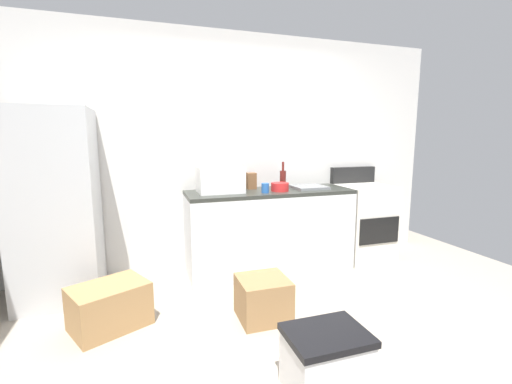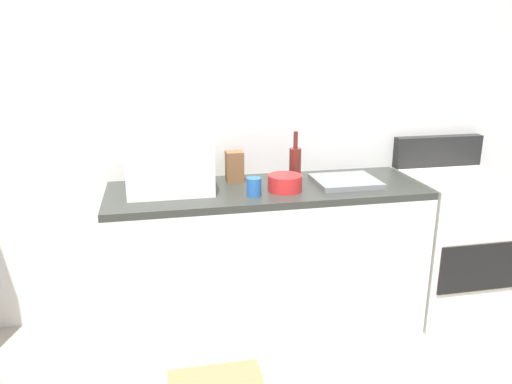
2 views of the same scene
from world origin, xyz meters
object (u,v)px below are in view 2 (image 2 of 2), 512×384
object	(u,v)px
microwave	(170,167)
knife_block	(234,166)
wine_bottle	(295,163)
stove_oven	(450,240)
coffee_mug	(254,187)
mixing_bowl	(285,183)

from	to	relation	value
microwave	knife_block	size ratio (longest dim) A/B	2.56
microwave	wine_bottle	size ratio (longest dim) A/B	1.53
stove_oven	coffee_mug	world-z (taller)	stove_oven
knife_block	mixing_bowl	distance (m)	0.35
coffee_mug	mixing_bowl	xyz separation A→B (m)	(0.19, 0.06, -0.00)
wine_bottle	knife_block	distance (m)	0.36
mixing_bowl	wine_bottle	bearing A→B (deg)	58.28
wine_bottle	mixing_bowl	distance (m)	0.21
stove_oven	coffee_mug	size ratio (longest dim) A/B	11.00
stove_oven	mixing_bowl	distance (m)	1.24
stove_oven	wine_bottle	xyz separation A→B (m)	(-1.03, 0.08, 0.54)
stove_oven	microwave	size ratio (longest dim) A/B	2.39
microwave	wine_bottle	distance (m)	0.73
microwave	coffee_mug	world-z (taller)	microwave
wine_bottle	mixing_bowl	size ratio (longest dim) A/B	1.58
microwave	coffee_mug	size ratio (longest dim) A/B	4.60
stove_oven	coffee_mug	distance (m)	1.42
microwave	stove_oven	bearing A→B (deg)	-0.97
microwave	coffee_mug	bearing A→B (deg)	-22.68
microwave	mixing_bowl	xyz separation A→B (m)	(0.62, -0.12, -0.09)
wine_bottle	knife_block	bearing A→B (deg)	167.33
wine_bottle	knife_block	xyz separation A→B (m)	(-0.35, 0.08, -0.02)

